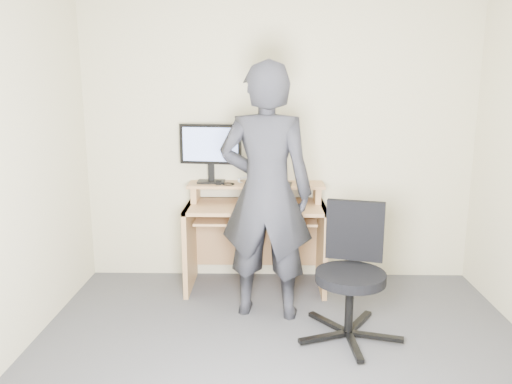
{
  "coord_description": "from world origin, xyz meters",
  "views": [
    {
      "loc": [
        -0.11,
        -2.73,
        1.77
      ],
      "look_at": [
        -0.19,
        1.05,
        0.95
      ],
      "focal_mm": 35.0,
      "sensor_mm": 36.0,
      "label": 1
    }
  ],
  "objects_px": {
    "office_chair": "(352,267)",
    "monitor": "(211,148)",
    "desk": "(256,225)",
    "person": "(266,193)"
  },
  "relations": [
    {
      "from": "desk",
      "to": "person",
      "type": "relative_size",
      "value": 0.62
    },
    {
      "from": "desk",
      "to": "office_chair",
      "type": "xyz_separation_m",
      "value": [
        0.7,
        -0.92,
        -0.04
      ]
    },
    {
      "from": "desk",
      "to": "office_chair",
      "type": "height_order",
      "value": "office_chair"
    },
    {
      "from": "office_chair",
      "to": "person",
      "type": "height_order",
      "value": "person"
    },
    {
      "from": "office_chair",
      "to": "person",
      "type": "relative_size",
      "value": 0.48
    },
    {
      "from": "monitor",
      "to": "office_chair",
      "type": "bearing_deg",
      "value": -35.21
    },
    {
      "from": "desk",
      "to": "monitor",
      "type": "distance_m",
      "value": 0.79
    },
    {
      "from": "desk",
      "to": "person",
      "type": "xyz_separation_m",
      "value": [
        0.09,
        -0.6,
        0.42
      ]
    },
    {
      "from": "monitor",
      "to": "person",
      "type": "distance_m",
      "value": 0.88
    },
    {
      "from": "office_chair",
      "to": "monitor",
      "type": "bearing_deg",
      "value": 152.32
    }
  ]
}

